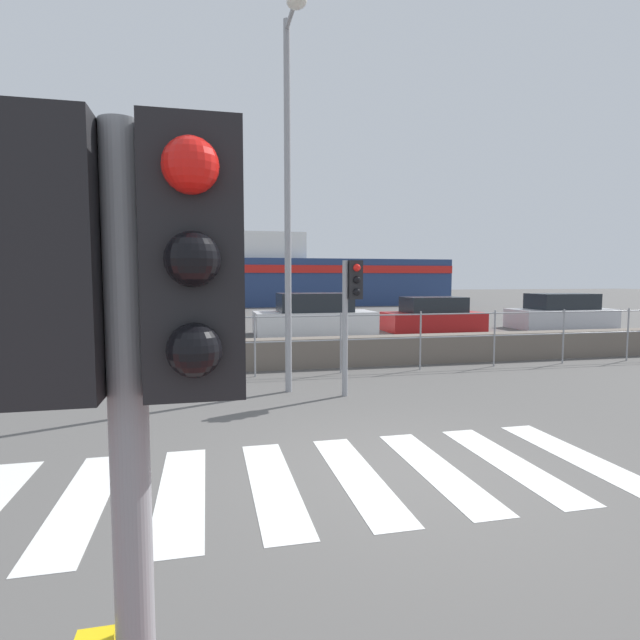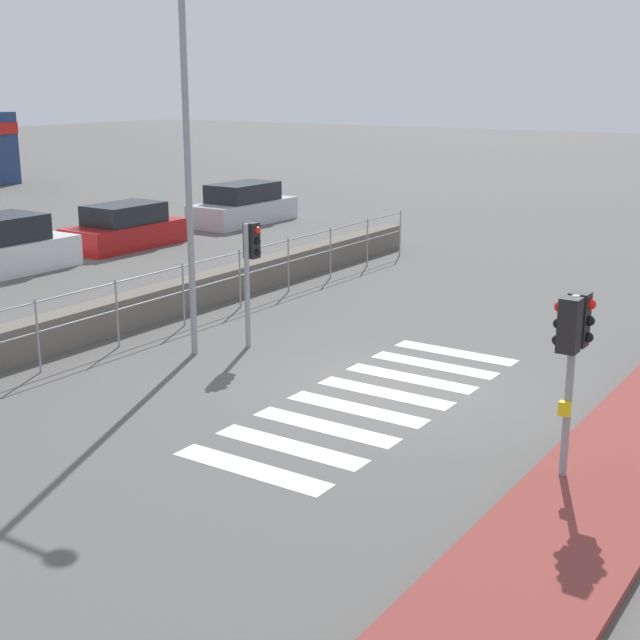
% 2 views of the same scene
% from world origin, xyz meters
% --- Properties ---
extents(ground_plane, '(160.00, 160.00, 0.00)m').
position_xyz_m(ground_plane, '(0.00, 0.00, 0.00)').
color(ground_plane, '#565451').
extents(crosswalk, '(6.75, 2.40, 0.01)m').
position_xyz_m(crosswalk, '(-0.85, 0.00, 0.00)').
color(crosswalk, silver).
rests_on(crosswalk, ground_plane).
extents(seawall, '(23.09, 0.55, 0.69)m').
position_xyz_m(seawall, '(0.00, 6.49, 0.35)').
color(seawall, '#6B6056').
rests_on(seawall, ground_plane).
extents(harbor_fence, '(20.82, 0.04, 1.34)m').
position_xyz_m(harbor_fence, '(-0.00, 5.62, 0.87)').
color(harbor_fence, gray).
rests_on(harbor_fence, ground_plane).
extents(traffic_light_near, '(0.58, 0.41, 2.48)m').
position_xyz_m(traffic_light_near, '(-2.13, -3.58, 1.93)').
color(traffic_light_near, gray).
rests_on(traffic_light_near, ground_plane).
extents(traffic_light_far, '(0.34, 0.32, 2.41)m').
position_xyz_m(traffic_light_far, '(0.56, 3.52, 1.77)').
color(traffic_light_far, gray).
rests_on(traffic_light_far, ground_plane).
extents(streetlamp, '(0.32, 1.25, 6.60)m').
position_xyz_m(streetlamp, '(-0.47, 3.87, 4.06)').
color(streetlamp, gray).
rests_on(streetlamp, ground_plane).
extents(parked_car_red, '(3.89, 1.72, 1.35)m').
position_xyz_m(parked_car_red, '(6.86, 13.37, 0.58)').
color(parked_car_red, '#B21919').
rests_on(parked_car_red, ground_plane).
extents(parked_car_silver, '(4.38, 1.76, 1.45)m').
position_xyz_m(parked_car_silver, '(12.75, 13.37, 0.62)').
color(parked_car_silver, '#BCBCC1').
rests_on(parked_car_silver, ground_plane).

